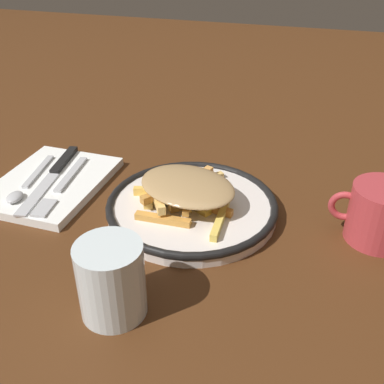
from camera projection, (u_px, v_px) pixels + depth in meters
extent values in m
plane|color=#4B2913|center=(192.00, 213.00, 0.67)|extent=(2.60, 2.60, 0.00)
cylinder|color=silver|center=(192.00, 209.00, 0.67)|extent=(0.24, 0.24, 0.02)
torus|color=black|center=(192.00, 204.00, 0.66)|extent=(0.25, 0.25, 0.01)
cube|color=#F3C368|center=(157.00, 197.00, 0.64)|extent=(0.05, 0.07, 0.01)
cube|color=#F5C050|center=(158.00, 191.00, 0.68)|extent=(0.07, 0.03, 0.01)
cube|color=#C88B3D|center=(165.00, 192.00, 0.65)|extent=(0.05, 0.07, 0.01)
cube|color=gold|center=(163.00, 219.00, 0.62)|extent=(0.08, 0.01, 0.01)
cube|color=#CA8C43|center=(192.00, 195.00, 0.65)|extent=(0.08, 0.03, 0.01)
cube|color=#EAA250|center=(197.00, 178.00, 0.69)|extent=(0.04, 0.07, 0.01)
cube|color=#DCB351|center=(154.00, 191.00, 0.68)|extent=(0.03, 0.09, 0.01)
cube|color=#ECC854|center=(220.00, 220.00, 0.62)|extent=(0.01, 0.09, 0.01)
cube|color=gold|center=(197.00, 201.00, 0.66)|extent=(0.07, 0.06, 0.01)
cube|color=gold|center=(189.00, 188.00, 0.69)|extent=(0.04, 0.08, 0.01)
cube|color=gold|center=(184.00, 187.00, 0.67)|extent=(0.09, 0.01, 0.01)
cube|color=#E5A94C|center=(194.00, 187.00, 0.67)|extent=(0.09, 0.05, 0.01)
cube|color=gold|center=(186.00, 201.00, 0.64)|extent=(0.02, 0.06, 0.01)
cube|color=gold|center=(190.00, 193.00, 0.67)|extent=(0.03, 0.09, 0.01)
cube|color=orange|center=(209.00, 207.00, 0.64)|extent=(0.07, 0.02, 0.01)
cube|color=#E9BB63|center=(206.00, 181.00, 0.71)|extent=(0.06, 0.06, 0.01)
cube|color=gold|center=(186.00, 201.00, 0.66)|extent=(0.08, 0.06, 0.01)
ellipsoid|color=tan|center=(187.00, 186.00, 0.65)|extent=(0.17, 0.15, 0.02)
cube|color=white|center=(51.00, 183.00, 0.73)|extent=(0.16, 0.21, 0.01)
cube|color=silver|center=(71.00, 174.00, 0.74)|extent=(0.02, 0.11, 0.00)
cube|color=silver|center=(44.00, 208.00, 0.65)|extent=(0.03, 0.05, 0.00)
cube|color=black|center=(64.00, 160.00, 0.77)|extent=(0.03, 0.09, 0.01)
cube|color=silver|center=(38.00, 194.00, 0.69)|extent=(0.03, 0.12, 0.00)
cube|color=silver|center=(39.00, 171.00, 0.75)|extent=(0.03, 0.10, 0.00)
ellipsoid|color=silver|center=(15.00, 197.00, 0.67)|extent=(0.03, 0.04, 0.01)
cylinder|color=silver|center=(111.00, 280.00, 0.49)|extent=(0.07, 0.07, 0.09)
cylinder|color=#B3373C|center=(381.00, 214.00, 0.60)|extent=(0.08, 0.08, 0.08)
torus|color=#B3373C|center=(345.00, 206.00, 0.61)|extent=(0.04, 0.01, 0.04)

